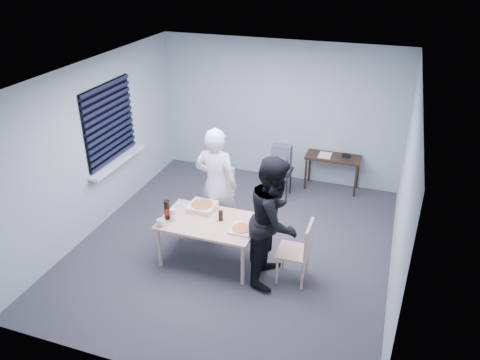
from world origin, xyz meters
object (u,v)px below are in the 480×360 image
at_px(dining_table, 209,225).
at_px(person_black, 274,220).
at_px(stool, 281,175).
at_px(side_table, 333,160).
at_px(soda_bottle, 167,210).
at_px(backpack, 281,158).
at_px(chair_far, 220,191).
at_px(mug_a, 161,223).
at_px(person_white, 216,184).
at_px(mug_b, 215,207).
at_px(chair_right, 300,248).

xyz_separation_m(dining_table, person_black, (0.93, -0.06, 0.29)).
height_order(person_black, stool, person_black).
relative_size(person_black, side_table, 1.82).
relative_size(stool, soda_bottle, 1.86).
xyz_separation_m(stool, backpack, (0.00, -0.01, 0.34)).
bearing_deg(backpack, person_black, -92.48).
xyz_separation_m(dining_table, soda_bottle, (-0.57, -0.13, 0.20)).
bearing_deg(chair_far, mug_a, -101.76).
distance_m(person_black, backpack, 2.25).
relative_size(person_white, mug_a, 14.39).
xyz_separation_m(person_white, soda_bottle, (-0.43, -0.75, -0.10)).
height_order(dining_table, stool, dining_table).
relative_size(chair_far, mug_b, 8.90).
xyz_separation_m(chair_far, side_table, (1.55, 1.63, 0.06)).
bearing_deg(mug_a, person_white, 65.70).
relative_size(chair_right, backpack, 1.91).
height_order(person_white, side_table, person_white).
height_order(side_table, mug_a, mug_a).
relative_size(chair_right, person_white, 0.50).
relative_size(dining_table, mug_a, 10.88).
xyz_separation_m(backpack, soda_bottle, (-1.04, -2.27, 0.04)).
distance_m(person_white, backpack, 1.64).
bearing_deg(chair_right, mug_b, 165.71).
distance_m(side_table, backpack, 1.02).
distance_m(side_table, stool, 1.01).
xyz_separation_m(person_black, stool, (-0.47, 2.21, -0.48)).
height_order(chair_right, backpack, backpack).
distance_m(chair_right, backpack, 2.34).
relative_size(dining_table, backpack, 2.88).
relative_size(backpack, mug_a, 3.78).
distance_m(chair_far, chair_right, 1.93).
relative_size(side_table, soda_bottle, 3.49).
height_order(person_white, stool, person_white).
relative_size(person_white, mug_b, 17.70).
relative_size(side_table, backpack, 2.10).
xyz_separation_m(side_table, mug_b, (-1.31, -2.44, 0.13)).
bearing_deg(person_black, mug_b, 69.50).
bearing_deg(chair_far, backpack, 54.50).
relative_size(person_black, stool, 3.41).
relative_size(person_black, soda_bottle, 6.34).
relative_size(stool, backpack, 1.12).
bearing_deg(person_white, side_table, -123.89).
xyz_separation_m(chair_far, backpack, (0.74, 1.04, 0.23)).
relative_size(chair_far, backpack, 1.91).
relative_size(chair_right, mug_a, 7.24).
bearing_deg(soda_bottle, dining_table, 12.78).
bearing_deg(soda_bottle, stool, 65.60).
xyz_separation_m(chair_right, mug_b, (-1.32, 0.34, 0.19)).
height_order(person_white, soda_bottle, person_white).
distance_m(dining_table, person_black, 0.98).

